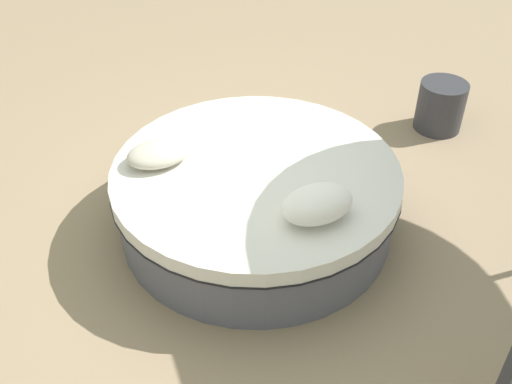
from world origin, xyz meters
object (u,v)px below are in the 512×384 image
throw_pillow_1 (317,204)px  side_table (441,106)px  round_bed (256,197)px  throw_pillow_0 (159,153)px

throw_pillow_1 → side_table: 2.34m
round_bed → side_table: round_bed is taller
round_bed → throw_pillow_0: bearing=147.6°
throw_pillow_0 → throw_pillow_1: size_ratio=0.96×
throw_pillow_0 → throw_pillow_1: throw_pillow_1 is taller
round_bed → throw_pillow_0: (-0.58, 0.37, 0.33)m
side_table → throw_pillow_0: bearing=-176.9°
round_bed → side_table: size_ratio=4.51×
round_bed → throw_pillow_1: throw_pillow_1 is taller
throw_pillow_1 → side_table: bearing=29.9°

